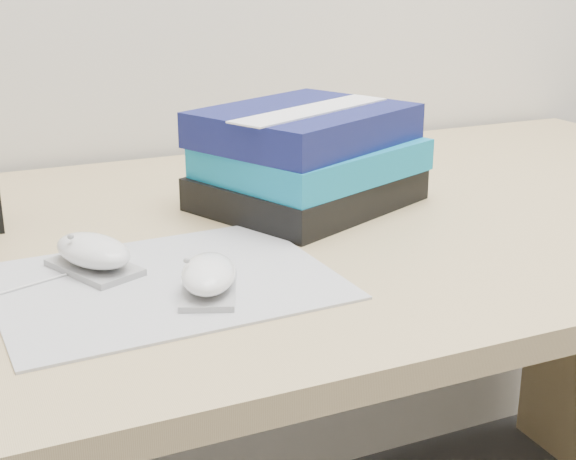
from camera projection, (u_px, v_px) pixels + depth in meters
name	position (u px, v px, depth m)	size (l,w,h in m)	color
desk	(269.00, 360.00, 1.17)	(1.60, 0.80, 0.73)	tan
mousepad	(165.00, 282.00, 0.83)	(0.34, 0.27, 0.00)	#96979E
mouse_rear	(93.00, 254.00, 0.85)	(0.10, 0.12, 0.04)	#959597
mouse_front	(209.00, 276.00, 0.80)	(0.09, 0.11, 0.04)	#A2A2A4
book_stack	(308.00, 158.00, 1.08)	(0.34, 0.31, 0.14)	black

